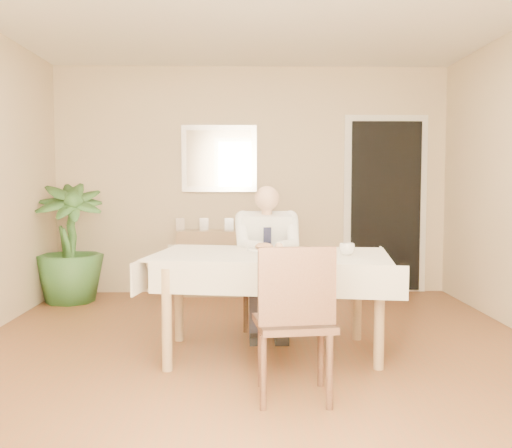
{
  "coord_description": "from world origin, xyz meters",
  "views": [
    {
      "loc": [
        -0.1,
        -4.1,
        1.27
      ],
      "look_at": [
        0.0,
        0.35,
        0.95
      ],
      "focal_mm": 40.0,
      "sensor_mm": 36.0,
      "label": 1
    }
  ],
  "objects_px": {
    "chair_near": "(295,314)",
    "potted_palm": "(69,243)",
    "seated_man": "(267,252)",
    "chair_far": "(266,268)",
    "dining_table": "(271,265)",
    "coffee_mug": "(347,249)",
    "sideboard": "(219,263)"
  },
  "relations": [
    {
      "from": "dining_table",
      "to": "seated_man",
      "type": "bearing_deg",
      "value": 99.25
    },
    {
      "from": "coffee_mug",
      "to": "dining_table",
      "type": "bearing_deg",
      "value": 168.39
    },
    {
      "from": "seated_man",
      "to": "coffee_mug",
      "type": "relative_size",
      "value": 11.33
    },
    {
      "from": "chair_near",
      "to": "seated_man",
      "type": "xyz_separation_m",
      "value": [
        -0.09,
        1.54,
        0.17
      ]
    },
    {
      "from": "chair_near",
      "to": "potted_palm",
      "type": "height_order",
      "value": "potted_palm"
    },
    {
      "from": "chair_near",
      "to": "coffee_mug",
      "type": "distance_m",
      "value": 0.99
    },
    {
      "from": "chair_near",
      "to": "potted_palm",
      "type": "xyz_separation_m",
      "value": [
        -2.15,
        2.85,
        0.11
      ]
    },
    {
      "from": "dining_table",
      "to": "chair_far",
      "type": "xyz_separation_m",
      "value": [
        0.0,
        0.88,
        -0.16
      ]
    },
    {
      "from": "dining_table",
      "to": "seated_man",
      "type": "xyz_separation_m",
      "value": [
        0.0,
        0.59,
        0.02
      ]
    },
    {
      "from": "coffee_mug",
      "to": "sideboard",
      "type": "height_order",
      "value": "coffee_mug"
    },
    {
      "from": "dining_table",
      "to": "chair_far",
      "type": "relative_size",
      "value": 2.07
    },
    {
      "from": "chair_far",
      "to": "potted_palm",
      "type": "distance_m",
      "value": 2.3
    },
    {
      "from": "dining_table",
      "to": "coffee_mug",
      "type": "distance_m",
      "value": 0.57
    },
    {
      "from": "dining_table",
      "to": "chair_near",
      "type": "relative_size",
      "value": 2.03
    },
    {
      "from": "chair_near",
      "to": "coffee_mug",
      "type": "height_order",
      "value": "chair_near"
    },
    {
      "from": "dining_table",
      "to": "coffee_mug",
      "type": "relative_size",
      "value": 17.06
    },
    {
      "from": "chair_far",
      "to": "sideboard",
      "type": "height_order",
      "value": "chair_far"
    },
    {
      "from": "chair_near",
      "to": "coffee_mug",
      "type": "bearing_deg",
      "value": 55.06
    },
    {
      "from": "chair_near",
      "to": "potted_palm",
      "type": "distance_m",
      "value": 3.57
    },
    {
      "from": "dining_table",
      "to": "coffee_mug",
      "type": "bearing_deg",
      "value": -2.36
    },
    {
      "from": "chair_far",
      "to": "coffee_mug",
      "type": "relative_size",
      "value": 8.23
    },
    {
      "from": "chair_near",
      "to": "seated_man",
      "type": "bearing_deg",
      "value": 86.67
    },
    {
      "from": "chair_far",
      "to": "sideboard",
      "type": "xyz_separation_m",
      "value": [
        -0.48,
        1.37,
        -0.14
      ]
    },
    {
      "from": "chair_far",
      "to": "potted_palm",
      "type": "relative_size",
      "value": 0.71
    },
    {
      "from": "dining_table",
      "to": "potted_palm",
      "type": "bearing_deg",
      "value": 146.47
    },
    {
      "from": "dining_table",
      "to": "potted_palm",
      "type": "height_order",
      "value": "potted_palm"
    },
    {
      "from": "potted_palm",
      "to": "coffee_mug",
      "type": "bearing_deg",
      "value": -37.77
    },
    {
      "from": "chair_near",
      "to": "sideboard",
      "type": "height_order",
      "value": "chair_near"
    },
    {
      "from": "dining_table",
      "to": "sideboard",
      "type": "height_order",
      "value": "dining_table"
    },
    {
      "from": "chair_far",
      "to": "chair_near",
      "type": "xyz_separation_m",
      "value": [
        0.09,
        -1.83,
        0.01
      ]
    },
    {
      "from": "sideboard",
      "to": "dining_table",
      "type": "bearing_deg",
      "value": -75.35
    },
    {
      "from": "seated_man",
      "to": "potted_palm",
      "type": "distance_m",
      "value": 2.43
    }
  ]
}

